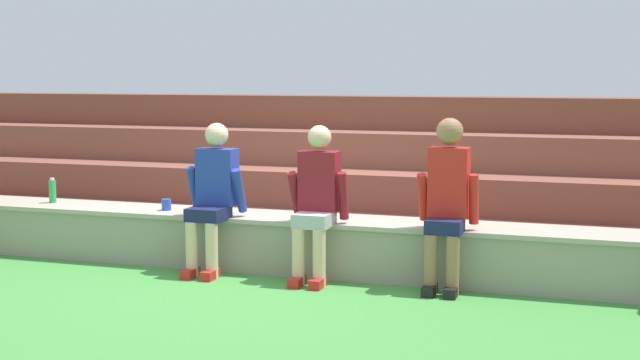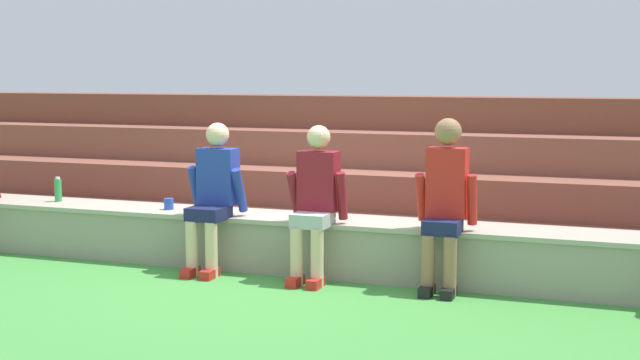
{
  "view_description": "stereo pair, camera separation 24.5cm",
  "coord_description": "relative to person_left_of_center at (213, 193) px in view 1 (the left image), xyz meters",
  "views": [
    {
      "loc": [
        2.82,
        -7.05,
        1.8
      ],
      "look_at": [
        0.4,
        0.29,
        0.84
      ],
      "focal_mm": 48.72,
      "sensor_mm": 36.0,
      "label": 1
    },
    {
      "loc": [
        3.05,
        -6.97,
        1.8
      ],
      "look_at": [
        0.4,
        0.29,
        0.84
      ],
      "focal_mm": 48.72,
      "sensor_mm": 36.0,
      "label": 2
    }
  ],
  "objects": [
    {
      "name": "person_center",
      "position": [
        1.0,
        -0.03,
        -0.0
      ],
      "size": [
        0.52,
        0.55,
        1.35
      ],
      "color": "beige",
      "rests_on": "ground"
    },
    {
      "name": "stone_seating_wall",
      "position": [
        0.53,
        0.29,
        -0.45
      ],
      "size": [
        9.59,
        0.62,
        0.5
      ],
      "color": "gray",
      "rests_on": "ground"
    },
    {
      "name": "water_bottle_near_left",
      "position": [
        -1.93,
        0.32,
        -0.1
      ],
      "size": [
        0.07,
        0.07,
        0.25
      ],
      "color": "green",
      "rests_on": "stone_seating_wall"
    },
    {
      "name": "ground_plane",
      "position": [
        0.53,
        -0.0,
        -0.72
      ],
      "size": [
        80.0,
        80.0,
        0.0
      ],
      "primitive_type": "plane",
      "color": "#428E3D"
    },
    {
      "name": "person_left_of_center",
      "position": [
        0.0,
        0.0,
        0.0
      ],
      "size": [
        0.53,
        0.6,
        1.35
      ],
      "color": "beige",
      "rests_on": "ground"
    },
    {
      "name": "person_right_of_center",
      "position": [
        2.12,
        0.02,
        0.05
      ],
      "size": [
        0.51,
        0.54,
        1.43
      ],
      "color": "#996B4C",
      "rests_on": "ground"
    },
    {
      "name": "brick_bleachers",
      "position": [
        0.53,
        2.26,
        -0.15
      ],
      "size": [
        11.6,
        2.29,
        1.53
      ],
      "color": "brown",
      "rests_on": "ground"
    },
    {
      "name": "plastic_cup_middle",
      "position": [
        -0.61,
        0.25,
        -0.17
      ],
      "size": [
        0.09,
        0.09,
        0.11
      ],
      "primitive_type": "cylinder",
      "color": "blue",
      "rests_on": "stone_seating_wall"
    }
  ]
}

